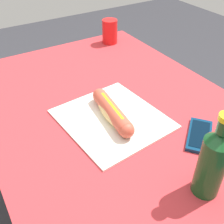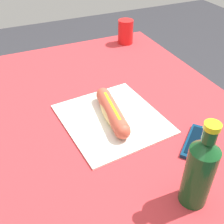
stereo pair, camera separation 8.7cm
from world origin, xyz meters
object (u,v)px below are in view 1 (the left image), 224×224
Objects in this scene: cell_phone at (199,135)px; drinking_cup at (110,31)px; soda_bottle at (213,162)px; hot_dog at (112,112)px.

drinking_cup reaches higher than cell_phone.
soda_bottle is 2.03× the size of drinking_cup.
cell_phone is (0.21, 0.18, -0.02)m from hot_dog.
hot_dog reaches higher than cell_phone.
hot_dog is 0.36m from soda_bottle.
soda_bottle is at bearing -16.66° from drinking_cup.
soda_bottle reaches higher than hot_dog.
hot_dog is 1.07× the size of soda_bottle.
hot_dog is 0.27m from cell_phone.
drinking_cup is at bearing 163.34° from soda_bottle.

